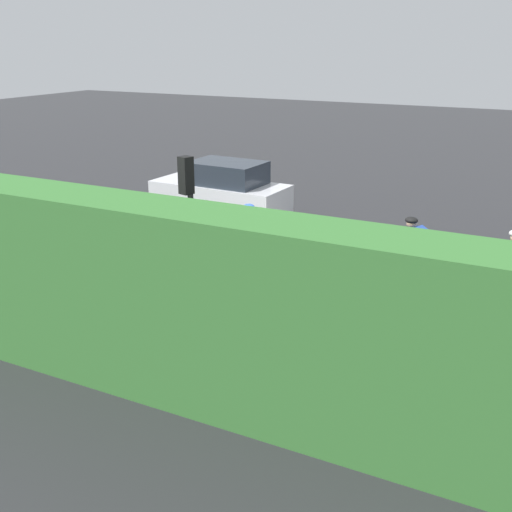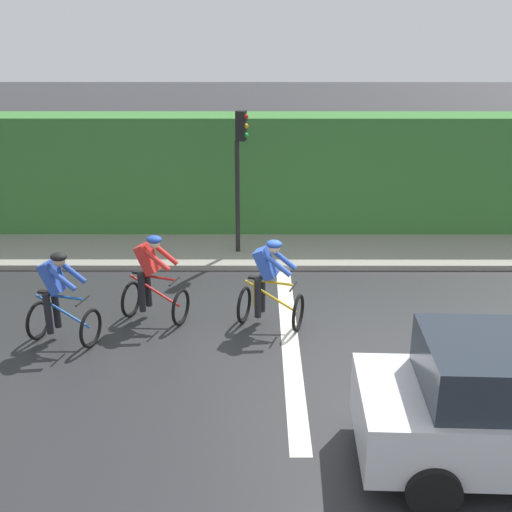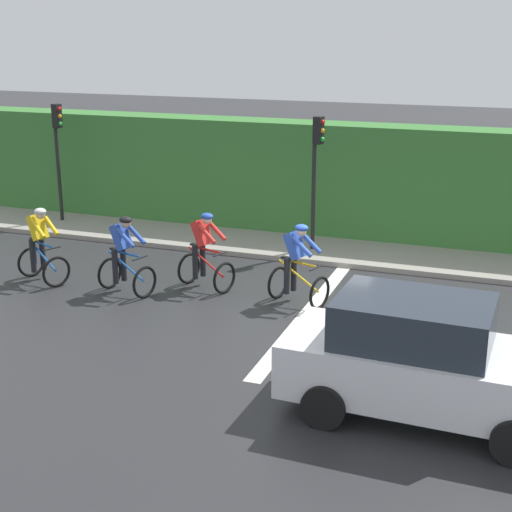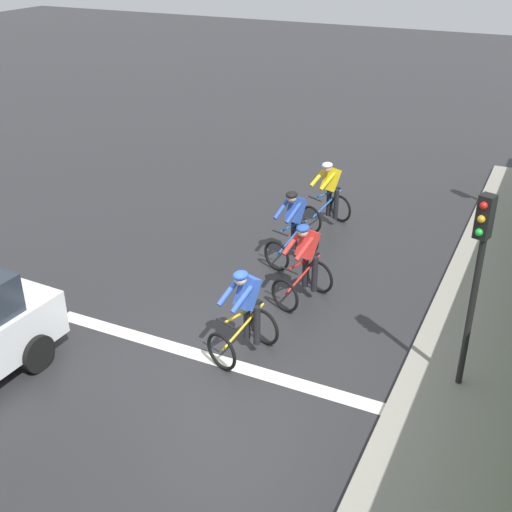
# 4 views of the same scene
# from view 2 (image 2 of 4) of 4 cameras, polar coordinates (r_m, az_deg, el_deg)

# --- Properties ---
(ground_plane) EXTENTS (80.00, 80.00, 0.00)m
(ground_plane) POSITION_cam_2_polar(r_m,az_deg,el_deg) (11.54, 3.39, -6.56)
(ground_plane) COLOR #28282B
(sidewalk_kerb) EXTENTS (2.80, 20.32, 0.12)m
(sidewalk_kerb) POSITION_cam_2_polar(r_m,az_deg,el_deg) (15.31, -4.93, 0.92)
(sidewalk_kerb) COLOR gray
(sidewalk_kerb) RESTS_ON ground
(stone_wall_low) EXTENTS (0.44, 20.32, 0.42)m
(stone_wall_low) POSITION_cam_2_polar(r_m,az_deg,el_deg) (16.10, -4.68, 2.55)
(stone_wall_low) COLOR gray
(stone_wall_low) RESTS_ON ground
(hedge_wall) EXTENTS (1.10, 20.32, 2.98)m
(hedge_wall) POSITION_cam_2_polar(r_m,az_deg,el_deg) (16.03, -4.73, 7.23)
(hedge_wall) COLOR #387533
(hedge_wall) RESTS_ON ground
(road_marking_stop_line) EXTENTS (7.00, 0.30, 0.01)m
(road_marking_stop_line) POSITION_cam_2_polar(r_m,az_deg,el_deg) (11.53, 2.96, -6.54)
(road_marking_stop_line) COLOR silver
(road_marking_stop_line) RESTS_ON ground
(cyclist_second) EXTENTS (0.95, 1.23, 1.66)m
(cyclist_second) POSITION_cam_2_polar(r_m,az_deg,el_deg) (11.26, -17.23, -3.78)
(cyclist_second) COLOR black
(cyclist_second) RESTS_ON ground
(cyclist_mid) EXTENTS (1.00, 1.24, 1.66)m
(cyclist_mid) POSITION_cam_2_polar(r_m,az_deg,el_deg) (11.67, -9.29, -2.14)
(cyclist_mid) COLOR black
(cyclist_mid) RESTS_ON ground
(cyclist_fourth) EXTENTS (0.99, 1.24, 1.66)m
(cyclist_fourth) POSITION_cam_2_polar(r_m,az_deg,el_deg) (11.30, 1.16, -2.65)
(cyclist_fourth) COLOR black
(cyclist_fourth) RESTS_ON ground
(traffic_light_near_crossing) EXTENTS (0.25, 0.31, 3.34)m
(traffic_light_near_crossing) POSITION_cam_2_polar(r_m,az_deg,el_deg) (14.13, -1.47, 8.42)
(traffic_light_near_crossing) COLOR black
(traffic_light_near_crossing) RESTS_ON ground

